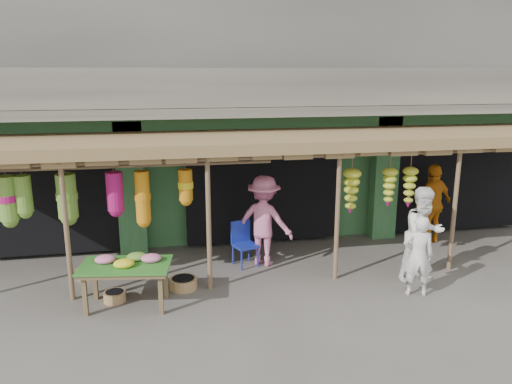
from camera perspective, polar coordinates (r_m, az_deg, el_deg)
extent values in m
plane|color=#514C47|center=(10.15, 3.21, -9.81)|extent=(80.00, 80.00, 0.00)
cube|color=gray|center=(14.24, -1.59, 17.56)|extent=(16.00, 6.00, 4.00)
cube|color=#2D6033|center=(14.58, -1.60, 3.66)|extent=(16.00, 5.70, 3.00)
cube|color=gray|center=(10.95, 1.33, 9.28)|extent=(16.00, 0.90, 0.22)
cube|color=gray|center=(10.53, 1.81, 11.82)|extent=(16.00, 0.10, 0.80)
cube|color=#2D6033|center=(11.37, 0.89, 7.67)|extent=(16.00, 0.35, 0.35)
cube|color=yellow|center=(11.39, -24.62, 5.94)|extent=(1.70, 0.06, 0.55)
cube|color=#B21414|center=(11.35, -24.67, 5.91)|extent=(1.30, 0.02, 0.30)
cube|color=black|center=(12.61, -22.93, 0.27)|extent=(3.60, 2.00, 2.50)
cube|color=black|center=(12.53, -0.01, 1.29)|extent=(3.60, 2.00, 2.50)
cube|color=black|center=(14.32, 20.07, 2.03)|extent=(3.60, 2.00, 2.50)
cube|color=#2D6033|center=(11.38, -14.09, 0.37)|extent=(0.60, 0.35, 3.00)
cube|color=#2D6033|center=(12.53, 14.43, 1.56)|extent=(0.60, 0.35, 3.00)
cylinder|color=brown|center=(9.39, -20.83, -4.22)|extent=(0.09, 0.09, 2.60)
cylinder|color=brown|center=(9.27, -5.43, -3.59)|extent=(0.09, 0.09, 2.60)
cylinder|color=brown|center=(9.81, 9.28, -2.74)|extent=(0.09, 0.09, 2.60)
cylinder|color=brown|center=(10.90, 21.73, -1.88)|extent=(0.09, 0.09, 2.60)
cylinder|color=brown|center=(9.18, 2.20, 4.00)|extent=(12.90, 0.08, 0.08)
cylinder|color=brown|center=(9.40, -14.96, 2.84)|extent=(5.50, 0.06, 0.06)
cube|color=brown|center=(10.27, 2.20, 6.06)|extent=(14.00, 2.70, 0.22)
cube|color=brown|center=(9.05, -18.96, -11.29)|extent=(0.08, 0.08, 0.68)
cube|color=brown|center=(8.77, -10.82, -11.56)|extent=(0.08, 0.08, 0.68)
cube|color=brown|center=(9.60, -17.90, -9.72)|extent=(0.08, 0.08, 0.68)
cube|color=brown|center=(9.35, -10.27, -9.91)|extent=(0.08, 0.08, 0.68)
cube|color=brown|center=(9.02, -14.68, -8.41)|extent=(1.59, 1.05, 0.06)
cube|color=#26661E|center=(9.00, -14.70, -8.10)|extent=(1.65, 1.11, 0.03)
ellipsoid|color=pink|center=(9.16, -16.87, -7.37)|extent=(0.36, 0.30, 0.15)
ellipsoid|color=yellow|center=(8.88, -14.87, -7.91)|extent=(0.36, 0.30, 0.15)
ellipsoid|color=pink|center=(9.01, -11.91, -7.41)|extent=(0.36, 0.30, 0.15)
ellipsoid|color=olive|center=(9.14, -13.47, -7.20)|extent=(0.36, 0.30, 0.15)
cylinder|color=#17289B|center=(10.43, -1.66, -7.84)|extent=(0.04, 0.04, 0.43)
cylinder|color=#17289B|center=(10.60, 0.20, -7.47)|extent=(0.04, 0.04, 0.43)
cylinder|color=#17289B|center=(10.75, -2.63, -7.18)|extent=(0.04, 0.04, 0.43)
cylinder|color=#17289B|center=(10.92, -0.81, -6.83)|extent=(0.04, 0.04, 0.43)
cube|color=#17289B|center=(10.59, -1.23, -6.13)|extent=(0.57, 0.57, 0.05)
cube|color=#17289B|center=(10.69, -1.79, -4.49)|extent=(0.44, 0.19, 0.48)
cylinder|color=#926242|center=(10.69, -18.68, -8.75)|extent=(0.53, 0.53, 0.19)
cylinder|color=olive|center=(9.76, -8.29, -10.29)|extent=(0.66, 0.66, 0.20)
cylinder|color=#A57C4D|center=(9.52, -15.84, -11.41)|extent=(0.42, 0.42, 0.18)
imported|color=silver|center=(9.63, 18.04, -6.95)|extent=(0.63, 0.50, 1.52)
imported|color=white|center=(10.23, 18.60, -4.66)|extent=(1.04, 0.87, 1.90)
imported|color=orange|center=(12.59, 19.59, -1.28)|extent=(1.22, 0.84, 1.92)
imported|color=#D36F97|center=(10.53, 0.92, -3.31)|extent=(1.44, 1.28, 1.93)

